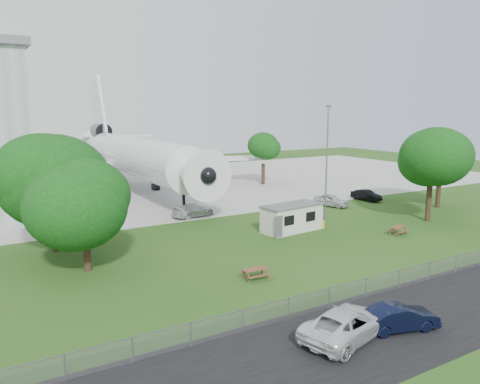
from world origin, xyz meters
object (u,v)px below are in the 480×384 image
car_centre_sedan (399,318)px  site_cabin (292,218)px  picnic_west (255,279)px  airliner (134,155)px  picnic_east (398,234)px

car_centre_sedan → site_cabin: bearing=-5.2°
picnic_west → airliner: bearing=87.1°
site_cabin → car_centre_sedan: site_cabin is taller
airliner → car_centre_sedan: (-1.65, -49.42, -4.57)m
picnic_west → picnic_east: same height
picnic_east → airliner: bearing=95.9°
airliner → car_centre_sedan: airliner is taller
airliner → picnic_east: airliner is taller
airliner → picnic_east: size_ratio=26.52×
airliner → car_centre_sedan: size_ratio=11.19×
site_cabin → picnic_east: size_ratio=3.82×
airliner → site_cabin: size_ratio=6.94×
airliner → site_cabin: 30.56m
site_cabin → picnic_west: site_cabin is taller
site_cabin → car_centre_sedan: (-7.60, -19.71, -0.61)m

